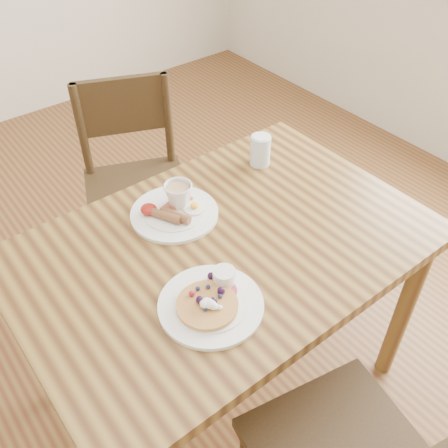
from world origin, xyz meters
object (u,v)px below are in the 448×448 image
at_px(breakfast_plate, 173,213).
at_px(water_glass, 260,150).
at_px(dining_table, 224,266).
at_px(pancake_plate, 211,301).
at_px(teacup_saucer, 179,198).
at_px(chair_far, 135,177).

bearing_deg(breakfast_plate, water_glass, 6.89).
bearing_deg(dining_table, pancake_plate, -135.83).
height_order(dining_table, water_glass, water_glass).
xyz_separation_m(breakfast_plate, teacup_saucer, (0.04, 0.02, 0.03)).
bearing_deg(pancake_plate, dining_table, 44.17).
relative_size(breakfast_plate, water_glass, 2.51).
bearing_deg(water_glass, pancake_plate, -141.99).
bearing_deg(dining_table, water_glass, 34.54).
relative_size(dining_table, water_glass, 11.15).
distance_m(pancake_plate, teacup_saucer, 0.40).
bearing_deg(teacup_saucer, breakfast_plate, -151.91).
xyz_separation_m(dining_table, water_glass, (0.34, 0.24, 0.15)).
bearing_deg(teacup_saucer, water_glass, 4.59).
bearing_deg(dining_table, teacup_saucer, 93.99).
bearing_deg(breakfast_plate, teacup_saucer, 28.09).
relative_size(chair_far, pancake_plate, 3.26).
relative_size(dining_table, chair_far, 1.36).
height_order(chair_far, teacup_saucer, chair_far).
xyz_separation_m(pancake_plate, teacup_saucer, (0.15, 0.37, 0.03)).
bearing_deg(dining_table, breakfast_plate, 104.74).
relative_size(dining_table, pancake_plate, 4.44).
height_order(chair_far, pancake_plate, chair_far).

